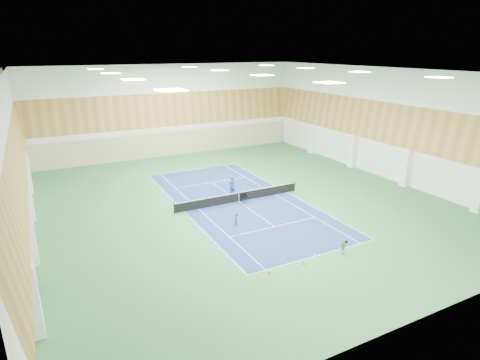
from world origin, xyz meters
The scene contains 22 objects.
ground centered at (0.00, 0.00, 0.00)m, with size 40.00×40.00×0.00m, color #2F6F3C.
room_shell centered at (0.00, 0.00, 6.00)m, with size 36.00×40.00×12.00m, color white, non-canonical shape.
wood_cladding centered at (0.00, 0.00, 8.00)m, with size 36.00×40.00×8.00m, color #B98944, non-canonical shape.
ceiling_light_grid centered at (0.00, 0.00, 11.92)m, with size 21.40×25.40×0.06m, color white, non-canonical shape.
court_surface centered at (0.00, 0.00, 0.01)m, with size 10.97×23.77×0.01m, color navy.
tennis_balls_scatter centered at (0.00, 0.00, 0.05)m, with size 10.57×22.77×0.07m, color #C9E827, non-canonical shape.
tennis_net centered at (0.00, 0.00, 0.55)m, with size 12.80×0.10×1.10m, color black, non-canonical shape.
back_curtain centered at (0.00, 19.75, 1.60)m, with size 35.40×0.16×3.20m, color #C6B793.
door_left_a centered at (-17.92, -8.00, 1.10)m, with size 0.08×1.80×2.20m, color #593319.
door_left_b centered at (-17.92, 0.00, 1.10)m, with size 0.08×1.80×2.20m, color #593319.
coach centered at (0.20, 1.89, 0.98)m, with size 0.72×0.47×1.96m, color #204893.
child_court centered at (-2.59, -4.70, 0.52)m, with size 0.51×0.40×1.05m, color gray.
child_apron centered at (1.88, -12.48, 0.55)m, with size 0.64×0.27×1.10m, color tan.
ball_cart centered at (0.22, -0.60, 0.44)m, with size 0.50×0.50×0.87m, color black, non-canonical shape.
cone_svc_a centered at (-3.57, -6.56, 0.10)m, with size 0.18×0.18×0.20m, color orange.
cone_svc_b centered at (-1.60, -5.94, 0.11)m, with size 0.20×0.20×0.22m, color orange.
cone_svc_c centered at (0.73, -6.20, 0.10)m, with size 0.18×0.18×0.20m, color #FF4F0D.
cone_svc_d centered at (3.65, -6.16, 0.10)m, with size 0.18×0.18×0.19m, color #FD520D.
cone_base_a centered at (-4.15, -12.36, 0.10)m, with size 0.18×0.18×0.20m, color #DA3E0B.
cone_base_b centered at (-1.45, -12.42, 0.13)m, with size 0.23×0.23×0.25m, color #FF620D.
cone_base_c centered at (0.99, -11.50, 0.12)m, with size 0.21×0.21×0.23m, color orange.
cone_base_d centered at (4.17, -12.40, 0.12)m, with size 0.22×0.22×0.24m, color orange.
Camera 1 is at (-16.32, -31.68, 13.90)m, focal length 30.00 mm.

